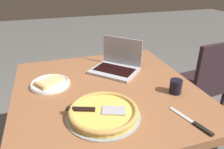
{
  "coord_description": "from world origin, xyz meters",
  "views": [
    {
      "loc": [
        -1.06,
        0.29,
        1.37
      ],
      "look_at": [
        0.01,
        -0.04,
        0.82
      ],
      "focal_mm": 34.16,
      "sensor_mm": 36.0,
      "label": 1
    }
  ],
  "objects_px": {
    "laptop": "(117,65)",
    "pizza_tray": "(103,112)",
    "dining_table": "(106,100)",
    "drink_cup": "(176,86)",
    "pizza_plate": "(50,83)",
    "chair_near": "(202,81)",
    "table_knife": "(194,123)"
  },
  "relations": [
    {
      "from": "table_knife",
      "to": "chair_near",
      "type": "xyz_separation_m",
      "value": [
        0.71,
        -0.64,
        -0.25
      ]
    },
    {
      "from": "pizza_plate",
      "to": "table_knife",
      "type": "relative_size",
      "value": 0.99
    },
    {
      "from": "dining_table",
      "to": "pizza_plate",
      "type": "relative_size",
      "value": 4.61
    },
    {
      "from": "dining_table",
      "to": "pizza_tray",
      "type": "xyz_separation_m",
      "value": [
        -0.25,
        0.09,
        0.1
      ]
    },
    {
      "from": "dining_table",
      "to": "laptop",
      "type": "distance_m",
      "value": 0.29
    },
    {
      "from": "pizza_tray",
      "to": "drink_cup",
      "type": "xyz_separation_m",
      "value": [
        0.09,
        -0.45,
        0.02
      ]
    },
    {
      "from": "pizza_plate",
      "to": "table_knife",
      "type": "distance_m",
      "value": 0.83
    },
    {
      "from": "pizza_plate",
      "to": "pizza_tray",
      "type": "relative_size",
      "value": 0.66
    },
    {
      "from": "drink_cup",
      "to": "pizza_tray",
      "type": "bearing_deg",
      "value": 100.81
    },
    {
      "from": "laptop",
      "to": "table_knife",
      "type": "xyz_separation_m",
      "value": [
        -0.66,
        -0.15,
        -0.04
      ]
    },
    {
      "from": "dining_table",
      "to": "pizza_tray",
      "type": "distance_m",
      "value": 0.28
    },
    {
      "from": "pizza_plate",
      "to": "table_knife",
      "type": "xyz_separation_m",
      "value": [
        -0.57,
        -0.61,
        -0.01
      ]
    },
    {
      "from": "drink_cup",
      "to": "table_knife",
      "type": "bearing_deg",
      "value": 166.0
    },
    {
      "from": "dining_table",
      "to": "drink_cup",
      "type": "height_order",
      "value": "drink_cup"
    },
    {
      "from": "drink_cup",
      "to": "dining_table",
      "type": "bearing_deg",
      "value": 65.42
    },
    {
      "from": "laptop",
      "to": "dining_table",
      "type": "bearing_deg",
      "value": 147.97
    },
    {
      "from": "pizza_plate",
      "to": "table_knife",
      "type": "height_order",
      "value": "pizza_plate"
    },
    {
      "from": "dining_table",
      "to": "laptop",
      "type": "height_order",
      "value": "laptop"
    },
    {
      "from": "dining_table",
      "to": "chair_near",
      "type": "bearing_deg",
      "value": -73.78
    },
    {
      "from": "pizza_plate",
      "to": "pizza_tray",
      "type": "distance_m",
      "value": 0.45
    },
    {
      "from": "pizza_plate",
      "to": "drink_cup",
      "type": "height_order",
      "value": "drink_cup"
    },
    {
      "from": "dining_table",
      "to": "drink_cup",
      "type": "distance_m",
      "value": 0.42
    },
    {
      "from": "table_knife",
      "to": "chair_near",
      "type": "bearing_deg",
      "value": -42.41
    },
    {
      "from": "laptop",
      "to": "chair_near",
      "type": "height_order",
      "value": "laptop"
    },
    {
      "from": "dining_table",
      "to": "pizza_plate",
      "type": "distance_m",
      "value": 0.36
    },
    {
      "from": "laptop",
      "to": "drink_cup",
      "type": "xyz_separation_m",
      "value": [
        -0.39,
        -0.22,
        -0.0
      ]
    },
    {
      "from": "pizza_tray",
      "to": "chair_near",
      "type": "distance_m",
      "value": 1.18
    },
    {
      "from": "pizza_tray",
      "to": "chair_near",
      "type": "height_order",
      "value": "chair_near"
    },
    {
      "from": "pizza_plate",
      "to": "chair_near",
      "type": "relative_size",
      "value": 0.27
    },
    {
      "from": "pizza_plate",
      "to": "drink_cup",
      "type": "relative_size",
      "value": 2.9
    },
    {
      "from": "laptop",
      "to": "pizza_tray",
      "type": "bearing_deg",
      "value": 154.58
    },
    {
      "from": "chair_near",
      "to": "drink_cup",
      "type": "bearing_deg",
      "value": 127.18
    }
  ]
}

